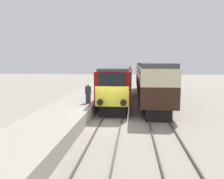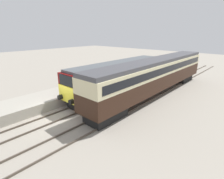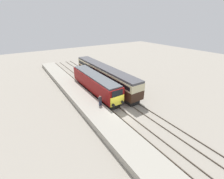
{
  "view_description": "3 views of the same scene",
  "coord_description": "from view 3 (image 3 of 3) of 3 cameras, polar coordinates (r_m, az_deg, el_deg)",
  "views": [
    {
      "loc": [
        1.51,
        -14.45,
        4.3
      ],
      "look_at": [
        0.0,
        1.35,
        2.27
      ],
      "focal_mm": 35.0,
      "sensor_mm": 36.0,
      "label": 1
    },
    {
      "loc": [
        12.62,
        -6.84,
        6.99
      ],
      "look_at": [
        1.7,
        5.35,
        1.6
      ],
      "focal_mm": 28.0,
      "sensor_mm": 36.0,
      "label": 2
    },
    {
      "loc": [
        -11.4,
        -14.6,
        12.79
      ],
      "look_at": [
        1.7,
        5.35,
        1.6
      ],
      "focal_mm": 24.0,
      "sensor_mm": 36.0,
      "label": 3
    }
  ],
  "objects": [
    {
      "name": "ground_plane",
      "position": [
        22.51,
        3.91,
        -9.57
      ],
      "size": [
        120.0,
        120.0,
        0.0
      ],
      "primitive_type": "plane",
      "color": "gray"
    },
    {
      "name": "rails_near_track",
      "position": [
        26.0,
        -2.72,
        -4.2
      ],
      "size": [
        1.51,
        60.0,
        0.14
      ],
      "color": "#4C4238",
      "rests_on": "ground_plane"
    },
    {
      "name": "platform_left",
      "position": [
        26.99,
        -12.07,
        -2.66
      ],
      "size": [
        3.5,
        50.0,
        0.93
      ],
      "color": "#9E998C",
      "rests_on": "ground_plane"
    },
    {
      "name": "rails_far_track",
      "position": [
        27.66,
        3.34,
        -2.3
      ],
      "size": [
        1.5,
        60.0,
        0.14
      ],
      "color": "#4C4238",
      "rests_on": "ground_plane"
    },
    {
      "name": "passenger_carriage",
      "position": [
        31.31,
        -3.11,
        5.97
      ],
      "size": [
        2.75,
        20.97,
        4.17
      ],
      "color": "black",
      "rests_on": "ground_plane"
    },
    {
      "name": "locomotive",
      "position": [
        27.87,
        -6.48,
        2.45
      ],
      "size": [
        2.7,
        14.78,
        3.78
      ],
      "color": "black",
      "rests_on": "ground_plane"
    },
    {
      "name": "person_on_platform",
      "position": [
        22.65,
        -4.56,
        -4.23
      ],
      "size": [
        0.44,
        0.26,
        1.6
      ],
      "color": "#2D334C",
      "rests_on": "platform_left"
    }
  ]
}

